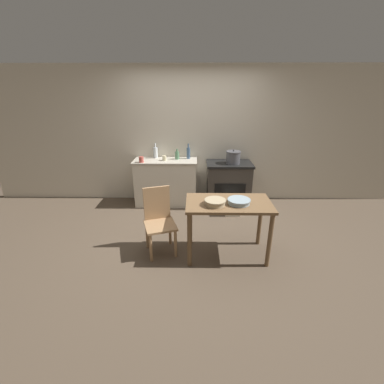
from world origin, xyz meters
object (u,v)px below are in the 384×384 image
(stock_pot, at_px, (233,157))
(mixing_bowl_large, at_px, (239,201))
(cup_center, at_px, (141,160))
(work_table, at_px, (228,211))
(flour_sack, at_px, (232,206))
(chair, at_px, (159,219))
(mixing_bowl_small, at_px, (215,202))
(bottle_far_left, at_px, (156,152))
(cup_center_left, at_px, (164,158))
(stove, at_px, (228,184))
(bottle_left, at_px, (188,153))
(bottle_mid_left, at_px, (177,155))

(stock_pot, xyz_separation_m, mixing_bowl_large, (-0.15, -1.68, -0.14))
(stock_pot, distance_m, cup_center, 1.68)
(work_table, xyz_separation_m, flour_sack, (0.24, 1.21, -0.49))
(chair, relative_size, mixing_bowl_small, 3.36)
(flour_sack, xyz_separation_m, cup_center, (-1.65, 0.31, 0.78))
(flour_sack, bearing_deg, work_table, -101.41)
(bottle_far_left, xyz_separation_m, cup_center_left, (0.19, -0.20, -0.06))
(work_table, distance_m, cup_center, 2.09)
(mixing_bowl_large, bearing_deg, work_table, 158.33)
(stove, distance_m, cup_center, 1.70)
(stock_pot, relative_size, bottle_left, 0.94)
(chair, bearing_deg, flour_sack, 25.35)
(stove, distance_m, bottle_mid_left, 1.12)
(flour_sack, xyz_separation_m, bottle_left, (-0.80, 0.61, 0.83))
(stove, height_order, bottle_left, bottle_left)
(bottle_mid_left, bearing_deg, cup_center_left, -156.59)
(chair, height_order, stock_pot, stock_pot)
(work_table, bearing_deg, bottle_far_left, 122.68)
(mixing_bowl_small, distance_m, bottle_mid_left, 1.96)
(chair, height_order, mixing_bowl_small, chair)
(cup_center, bearing_deg, bottle_far_left, 58.52)
(mixing_bowl_small, height_order, bottle_mid_left, bottle_mid_left)
(stove, xyz_separation_m, chair, (-1.13, -1.58, 0.05))
(stove, height_order, cup_center, cup_center)
(bottle_far_left, height_order, cup_center_left, bottle_far_left)
(stove, bearing_deg, mixing_bowl_large, -92.97)
(bottle_far_left, height_order, bottle_mid_left, bottle_far_left)
(work_table, relative_size, bottle_far_left, 3.89)
(work_table, distance_m, bottle_left, 1.93)
(mixing_bowl_large, bearing_deg, bottle_mid_left, 116.21)
(flour_sack, xyz_separation_m, stock_pot, (0.03, 0.43, 0.79))
(stock_pot, bearing_deg, mixing_bowl_large, -95.06)
(cup_center_left, bearing_deg, mixing_bowl_small, -64.92)
(mixing_bowl_large, height_order, bottle_left, bottle_left)
(bottle_left, bearing_deg, chair, -101.75)
(stock_pot, xyz_separation_m, cup_center_left, (-1.27, 0.03, -0.03))
(stove, height_order, cup_center_left, cup_center_left)
(bottle_left, bearing_deg, cup_center_left, -161.38)
(chair, relative_size, bottle_left, 3.17)
(work_table, height_order, flour_sack, work_table)
(flour_sack, bearing_deg, mixing_bowl_small, -108.10)
(stock_pot, relative_size, cup_center, 2.58)
(stove, bearing_deg, chair, -125.53)
(chair, height_order, flour_sack, chair)
(stove, distance_m, bottle_left, 0.97)
(cup_center, bearing_deg, cup_center_left, 20.17)
(bottle_left, xyz_separation_m, cup_center, (-0.84, -0.30, -0.06))
(work_table, relative_size, cup_center_left, 12.10)
(flour_sack, bearing_deg, stock_pot, 86.58)
(chair, distance_m, bottle_far_left, 1.86)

